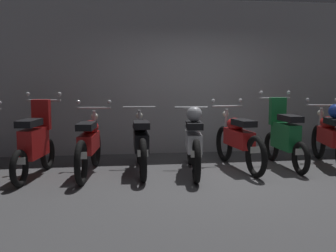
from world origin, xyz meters
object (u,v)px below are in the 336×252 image
(motorbike_slot_2, at_px, (89,144))
(motorbike_slot_1, at_px, (35,143))
(motorbike_slot_5, at_px, (238,139))
(motorbike_slot_7, at_px, (330,136))
(motorbike_slot_3, at_px, (141,142))
(motorbike_slot_6, at_px, (284,136))
(motorbike_slot_4, at_px, (193,141))

(motorbike_slot_2, bearing_deg, motorbike_slot_1, -177.94)
(motorbike_slot_1, height_order, motorbike_slot_5, motorbike_slot_1)
(motorbike_slot_5, bearing_deg, motorbike_slot_7, -0.92)
(motorbike_slot_2, height_order, motorbike_slot_3, motorbike_slot_2)
(motorbike_slot_3, xyz_separation_m, motorbike_slot_6, (2.46, 0.05, 0.04))
(motorbike_slot_4, xyz_separation_m, motorbike_slot_6, (1.64, 0.24, 0.00))
(motorbike_slot_2, bearing_deg, motorbike_slot_7, 0.91)
(motorbike_slot_4, bearing_deg, motorbike_slot_1, 177.45)
(motorbike_slot_2, relative_size, motorbike_slot_4, 1.00)
(motorbike_slot_3, bearing_deg, motorbike_slot_4, -13.27)
(motorbike_slot_1, bearing_deg, motorbike_slot_6, 1.87)
(motorbike_slot_1, xyz_separation_m, motorbike_slot_5, (3.27, 0.12, -0.04))
(motorbike_slot_3, distance_m, motorbike_slot_7, 3.28)
(motorbike_slot_1, xyz_separation_m, motorbike_slot_3, (1.63, 0.08, -0.04))
(motorbike_slot_4, bearing_deg, motorbike_slot_7, 4.73)
(motorbike_slot_1, bearing_deg, motorbike_slot_4, -2.55)
(motorbike_slot_6, bearing_deg, motorbike_slot_7, -2.74)
(motorbike_slot_1, bearing_deg, motorbike_slot_3, 2.96)
(motorbike_slot_1, height_order, motorbike_slot_3, motorbike_slot_1)
(motorbike_slot_4, bearing_deg, motorbike_slot_6, 8.43)
(motorbike_slot_2, height_order, motorbike_slot_7, same)
(motorbike_slot_2, distance_m, motorbike_slot_3, 0.82)
(motorbike_slot_4, distance_m, motorbike_slot_6, 1.65)
(motorbike_slot_2, distance_m, motorbike_slot_6, 3.28)
(motorbike_slot_2, bearing_deg, motorbike_slot_6, 1.82)
(motorbike_slot_7, bearing_deg, motorbike_slot_3, -179.83)
(motorbike_slot_5, height_order, motorbike_slot_6, motorbike_slot_6)
(motorbike_slot_1, xyz_separation_m, motorbike_slot_4, (2.45, -0.11, -0.00))
(motorbike_slot_4, height_order, motorbike_slot_5, motorbike_slot_5)
(motorbike_slot_3, height_order, motorbike_slot_5, motorbike_slot_5)
(motorbike_slot_4, xyz_separation_m, motorbike_slot_7, (2.46, 0.20, 0.00))
(motorbike_slot_4, bearing_deg, motorbike_slot_3, 166.73)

